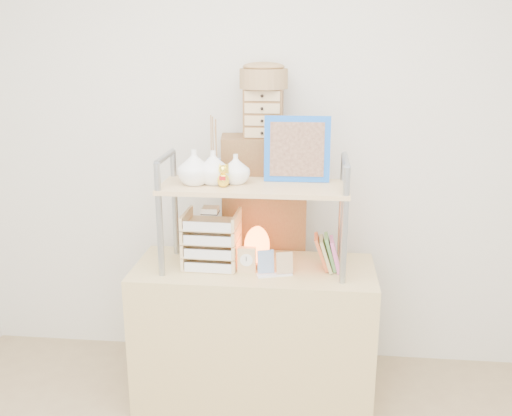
{
  "coord_description": "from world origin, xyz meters",
  "views": [
    {
      "loc": [
        0.28,
        -1.44,
        1.82
      ],
      "look_at": [
        0.01,
        1.2,
        1.06
      ],
      "focal_mm": 40.0,
      "sensor_mm": 36.0,
      "label": 1
    }
  ],
  "objects_px": {
    "cabinet": "(263,255)",
    "salt_lamp": "(257,246)",
    "desk": "(254,334)",
    "letter_tray": "(211,243)"
  },
  "relations": [
    {
      "from": "desk",
      "to": "letter_tray",
      "type": "relative_size",
      "value": 3.9
    },
    {
      "from": "desk",
      "to": "cabinet",
      "type": "relative_size",
      "value": 0.89
    },
    {
      "from": "cabinet",
      "to": "salt_lamp",
      "type": "height_order",
      "value": "cabinet"
    },
    {
      "from": "cabinet",
      "to": "salt_lamp",
      "type": "bearing_deg",
      "value": -97.08
    },
    {
      "from": "desk",
      "to": "cabinet",
      "type": "height_order",
      "value": "cabinet"
    },
    {
      "from": "letter_tray",
      "to": "desk",
      "type": "bearing_deg",
      "value": 2.09
    },
    {
      "from": "desk",
      "to": "letter_tray",
      "type": "bearing_deg",
      "value": -177.91
    },
    {
      "from": "letter_tray",
      "to": "salt_lamp",
      "type": "height_order",
      "value": "letter_tray"
    },
    {
      "from": "cabinet",
      "to": "letter_tray",
      "type": "relative_size",
      "value": 4.39
    },
    {
      "from": "desk",
      "to": "salt_lamp",
      "type": "height_order",
      "value": "salt_lamp"
    }
  ]
}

